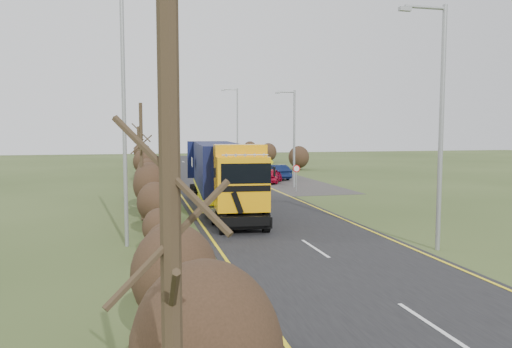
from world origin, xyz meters
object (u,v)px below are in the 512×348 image
at_px(car_red_hatchback, 271,176).
at_px(speed_sign, 296,173).
at_px(streetlight_near, 439,117).
at_px(car_blue_sedan, 276,172).
at_px(lorry, 220,172).

xyz_separation_m(car_red_hatchback, speed_sign, (0.22, -6.46, 0.76)).
bearing_deg(streetlight_near, car_red_hatchback, 89.28).
relative_size(car_blue_sedan, speed_sign, 2.05).
height_order(car_red_hatchback, speed_sign, speed_sign).
bearing_deg(car_blue_sedan, lorry, 57.76).
bearing_deg(lorry, speed_sign, 51.30).
height_order(lorry, car_blue_sedan, lorry).
height_order(car_red_hatchback, streetlight_near, streetlight_near).
distance_m(streetlight_near, speed_sign, 19.30).
distance_m(lorry, speed_sign, 10.46).
relative_size(car_blue_sedan, streetlight_near, 0.45).
xyz_separation_m(car_red_hatchback, streetlight_near, (-0.32, -25.39, 4.51)).
distance_m(car_blue_sedan, streetlight_near, 28.98).
height_order(streetlight_near, speed_sign, streetlight_near).
bearing_deg(streetlight_near, car_blue_sedan, 86.56).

